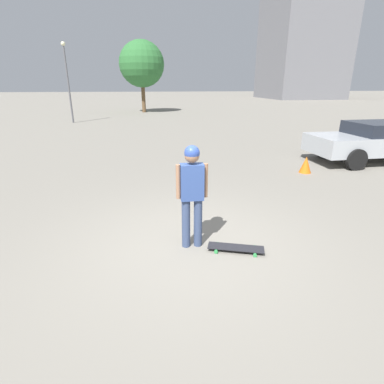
{
  "coord_description": "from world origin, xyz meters",
  "views": [
    {
      "loc": [
        4.45,
        -0.68,
        2.6
      ],
      "look_at": [
        0.0,
        0.0,
        0.97
      ],
      "focal_mm": 28.0,
      "sensor_mm": 36.0,
      "label": 1
    }
  ],
  "objects_px": {
    "traffic_cone": "(306,165)",
    "skateboard": "(236,248)",
    "person": "(192,189)",
    "car_parked_near": "(377,141)"
  },
  "relations": [
    {
      "from": "skateboard",
      "to": "traffic_cone",
      "type": "bearing_deg",
      "value": -111.16
    },
    {
      "from": "skateboard",
      "to": "car_parked_near",
      "type": "relative_size",
      "value": 0.2
    },
    {
      "from": "skateboard",
      "to": "traffic_cone",
      "type": "height_order",
      "value": "traffic_cone"
    },
    {
      "from": "car_parked_near",
      "to": "skateboard",
      "type": "bearing_deg",
      "value": 36.53
    },
    {
      "from": "person",
      "to": "car_parked_near",
      "type": "xyz_separation_m",
      "value": [
        -4.89,
        7.31,
        -0.29
      ]
    },
    {
      "from": "person",
      "to": "car_parked_near",
      "type": "bearing_deg",
      "value": 34.66
    },
    {
      "from": "traffic_cone",
      "to": "skateboard",
      "type": "bearing_deg",
      "value": -39.71
    },
    {
      "from": "person",
      "to": "car_parked_near",
      "type": "relative_size",
      "value": 0.37
    },
    {
      "from": "person",
      "to": "car_parked_near",
      "type": "distance_m",
      "value": 8.8
    },
    {
      "from": "skateboard",
      "to": "traffic_cone",
      "type": "xyz_separation_m",
      "value": [
        -4.18,
        3.47,
        0.19
      ]
    }
  ]
}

